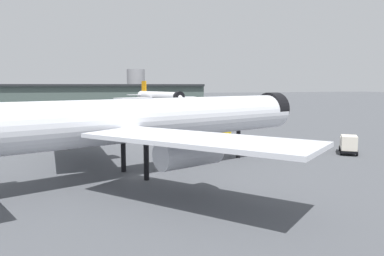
% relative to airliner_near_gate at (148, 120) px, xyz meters
% --- Properties ---
extents(ground, '(900.00, 900.00, 0.00)m').
position_rel_airliner_near_gate_xyz_m(ground, '(-1.33, -2.13, -6.60)').
color(ground, '#4C4F54').
extents(airliner_near_gate, '(52.85, 47.19, 14.99)m').
position_rel_airliner_near_gate_xyz_m(airliner_near_gate, '(0.00, 0.00, 0.00)').
color(airliner_near_gate, silver).
rests_on(airliner_near_gate, ground).
extents(airliner_far_taxiway, '(39.50, 44.05, 12.81)m').
position_rel_airliner_near_gate_xyz_m(airliner_far_taxiway, '(30.01, 120.88, -0.96)').
color(airliner_far_taxiway, white).
rests_on(airliner_far_taxiway, ground).
extents(terminal_building, '(215.07, 35.24, 20.04)m').
position_rel_airliner_near_gate_xyz_m(terminal_building, '(-37.85, 179.14, -0.75)').
color(terminal_building, '#475651').
rests_on(terminal_building, ground).
extents(service_truck_front, '(5.14, 5.78, 3.00)m').
position_rel_airliner_near_gate_xyz_m(service_truck_front, '(33.05, 3.18, -5.01)').
color(service_truck_front, black).
rests_on(service_truck_front, ground).
extents(baggage_tug_wing, '(2.68, 3.53, 1.85)m').
position_rel_airliner_near_gate_xyz_m(baggage_tug_wing, '(20.96, 25.78, -5.63)').
color(baggage_tug_wing, black).
rests_on(baggage_tug_wing, ground).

